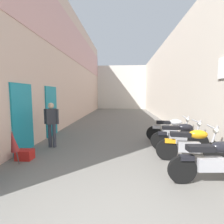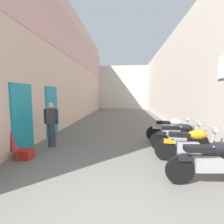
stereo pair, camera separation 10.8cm
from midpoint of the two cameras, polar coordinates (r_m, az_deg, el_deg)
name	(u,v)px [view 2 (the right image)]	position (r m, az deg, el deg)	size (l,w,h in m)	color
ground_plane	(120,126)	(9.88, 2.95, -4.87)	(35.82, 35.82, 0.00)	#66635E
building_left	(74,68)	(12.29, -12.33, 14.34)	(0.45, 19.82, 7.28)	beige
building_right	(169,81)	(12.09, 18.97, 9.81)	(0.45, 19.82, 5.46)	beige
building_far_end	(123,88)	(22.62, 3.89, 8.16)	(9.04, 2.00, 5.43)	beige
motorcycle_nearest	(211,161)	(4.18, 31.04, -13.89)	(1.85, 0.58, 1.04)	black
motorcycle_second	(190,144)	(5.18, 25.30, -9.81)	(1.85, 0.58, 1.04)	black
motorcycle_third	(179,136)	(6.06, 22.09, -7.44)	(1.85, 0.58, 1.04)	black
motorcycle_fourth	(171,129)	(7.02, 19.56, -5.54)	(1.84, 0.58, 1.04)	black
pedestrian_mid_alley	(51,121)	(6.30, -19.26, -2.96)	(0.52, 0.35, 1.57)	#383842
plastic_crate	(24,154)	(5.61, -26.90, -12.54)	(0.44, 0.32, 0.28)	red
umbrella_leaning	(12,141)	(5.02, -29.93, -8.44)	(0.20, 0.35, 0.97)	#4C4C4C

